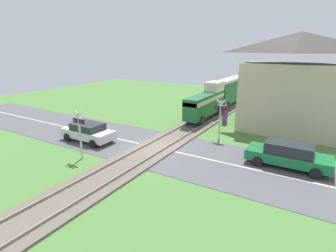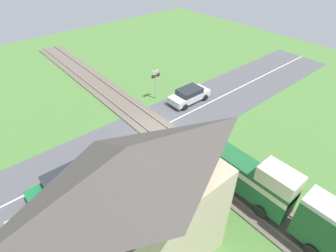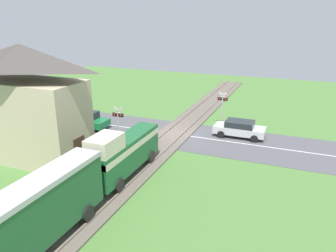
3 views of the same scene
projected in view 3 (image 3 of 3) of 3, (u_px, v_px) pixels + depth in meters
ground_plane at (175, 134)px, 27.48m from camera, size 60.00×60.00×0.00m
road_surface at (175, 134)px, 27.47m from camera, size 48.00×6.40×0.02m
track_bed at (175, 134)px, 27.46m from camera, size 2.80×48.00×0.24m
train at (84, 179)px, 16.02m from camera, size 1.58×14.48×3.18m
car_near_crossing at (240, 128)px, 26.68m from camera, size 4.08×1.87×1.37m
car_far_side at (83, 119)px, 28.87m from camera, size 4.59×1.93×1.48m
crossing_signal_west_approach at (222, 104)px, 29.17m from camera, size 0.90×0.18×3.09m
crossing_signal_east_approach at (118, 121)px, 24.52m from camera, size 0.90×0.18×3.09m
station_building at (28, 106)px, 21.70m from camera, size 8.41×3.84×7.80m
pedestrian_by_station at (99, 159)px, 20.78m from camera, size 0.44×0.44×1.76m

